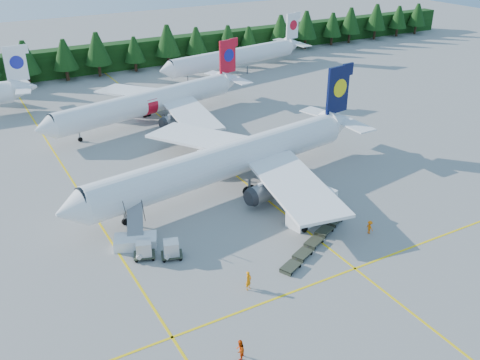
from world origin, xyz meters
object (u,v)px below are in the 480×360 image
airliner_red (144,104)px  service_truck (312,208)px  airliner_navy (220,163)px  airstairs (136,238)px

airliner_red → service_truck: bearing=-95.2°
airliner_red → service_truck: 40.83m
airliner_red → service_truck: airliner_red is taller
service_truck → airliner_red: bearing=83.1°
airliner_navy → airliner_red: 28.63m
airliner_navy → service_truck: size_ratio=6.42×
airliner_red → airstairs: bearing=-124.9°
airstairs → service_truck: 20.34m
airliner_navy → service_truck: 13.37m
airstairs → airliner_navy: bearing=47.8°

